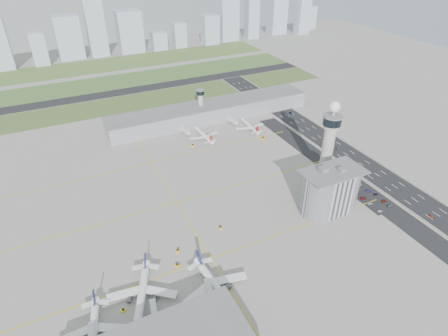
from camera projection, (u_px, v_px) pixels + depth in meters
name	position (u px, v px, depth m)	size (l,w,h in m)	color
ground	(246.00, 211.00, 258.13)	(1000.00, 1000.00, 0.00)	#9D9A92
grass_strip_0	(134.00, 102.00, 421.35)	(480.00, 50.00, 0.08)	#465B2B
grass_strip_1	(119.00, 82.00, 478.23)	(480.00, 60.00, 0.08)	#41612E
grass_strip_2	(107.00, 65.00, 538.90)	(480.00, 70.00, 0.08)	#506E34
runway	(127.00, 91.00, 449.40)	(480.00, 22.00, 0.10)	black
highway	(371.00, 171.00, 300.57)	(28.00, 500.00, 0.10)	black
barrier_left	(358.00, 175.00, 295.10)	(0.60, 500.00, 1.20)	#9E9E99
barrier_right	(384.00, 166.00, 305.44)	(0.60, 500.00, 1.20)	#9E9E99
landside_road	(356.00, 185.00, 283.76)	(18.00, 260.00, 0.08)	black
parking_lot	(366.00, 195.00, 273.91)	(20.00, 44.00, 0.10)	black
taxiway_line_h_0	(211.00, 258.00, 220.61)	(260.00, 0.60, 0.01)	yellow
taxiway_line_h_1	(177.00, 202.00, 266.11)	(260.00, 0.60, 0.01)	yellow
taxiway_line_h_2	(152.00, 163.00, 311.61)	(260.00, 0.60, 0.01)	yellow
taxiway_line_v	(177.00, 202.00, 266.11)	(0.60, 260.00, 0.01)	yellow
control_tower	(329.00, 139.00, 271.96)	(14.00, 14.00, 64.50)	#ADAAA5
secondary_tower	(201.00, 102.00, 372.86)	(8.60, 8.60, 31.90)	#ADAAA5
admin_building	(330.00, 190.00, 252.43)	(42.00, 24.00, 33.50)	#B2B2B7
terminal_pier	(211.00, 111.00, 380.89)	(210.00, 32.00, 15.80)	gray
airplane_near_a	(92.00, 331.00, 174.64)	(40.16, 34.14, 11.25)	white
airplane_near_b	(141.00, 291.00, 192.97)	(44.02, 37.42, 12.33)	white
airplane_near_c	(216.00, 284.00, 196.96)	(44.73, 38.02, 12.52)	white
airplane_far_a	(204.00, 133.00, 346.47)	(34.66, 29.46, 9.70)	white
airplane_far_b	(250.00, 124.00, 362.56)	(35.35, 30.05, 9.90)	white
jet_bridge_near_1	(156.00, 326.00, 179.69)	(14.00, 3.00, 5.70)	silver
jet_bridge_near_2	(213.00, 303.00, 190.77)	(14.00, 3.00, 5.70)	silver
jet_bridge_far_0	(182.00, 129.00, 357.44)	(14.00, 3.00, 5.70)	silver
jet_bridge_far_1	(228.00, 120.00, 375.90)	(14.00, 3.00, 5.70)	silver
tug_0	(123.00, 310.00, 189.66)	(1.90, 2.76, 1.60)	yellow
tug_1	(178.00, 251.00, 224.86)	(2.02, 2.94, 1.71)	#F0A816
tug_2	(177.00, 265.00, 215.23)	(1.93, 2.81, 1.64)	#DCA405
tug_3	(221.00, 227.00, 242.48)	(1.90, 2.76, 1.60)	gold
tug_4	(193.00, 145.00, 334.46)	(2.26, 3.29, 1.91)	orange
tug_5	(263.00, 138.00, 346.13)	(2.52, 3.66, 2.13)	#D9A805
car_lot_0	(380.00, 211.00, 256.88)	(1.45, 3.61, 1.23)	silver
car_lot_1	(370.00, 203.00, 263.94)	(1.38, 3.95, 1.30)	slate
car_lot_2	(364.00, 198.00, 269.21)	(2.05, 4.44, 1.23)	maroon
car_lot_3	(357.00, 193.00, 274.05)	(1.68, 4.13, 1.20)	#232428
car_lot_4	(353.00, 190.00, 277.76)	(1.40, 3.47, 1.18)	#182B4D
car_lot_5	(342.00, 183.00, 286.07)	(1.15, 3.31, 1.09)	silver
car_lot_6	(390.00, 206.00, 261.74)	(1.99, 4.32, 1.20)	slate
car_lot_7	(384.00, 201.00, 266.17)	(1.73, 4.26, 1.24)	maroon
car_lot_8	(376.00, 194.00, 273.17)	(1.43, 3.56, 1.21)	#22242D
car_lot_9	(369.00, 191.00, 276.57)	(1.33, 3.80, 1.25)	navy
car_lot_10	(360.00, 185.00, 283.59)	(1.84, 3.98, 1.11)	silver
car_lot_11	(354.00, 179.00, 290.14)	(1.68, 4.14, 1.20)	gray
car_hw_0	(432.00, 217.00, 251.83)	(1.54, 3.83, 1.30)	#B53722
car_hw_1	(337.00, 148.00, 330.77)	(1.36, 3.90, 1.28)	#27292E
car_hw_2	(291.00, 113.00, 395.01)	(2.04, 4.42, 1.23)	#18214A
car_hw_4	(254.00, 96.00, 434.83)	(1.45, 3.60, 1.23)	slate
skyline_bldg_6	(39.00, 49.00, 524.99)	(20.04, 16.03, 45.20)	#9EADC1
skyline_bldg_7	(69.00, 37.00, 551.06)	(35.76, 28.61, 61.22)	#9EADC1
skyline_bldg_8	(96.00, 27.00, 555.84)	(26.33, 21.06, 83.39)	#9EADC1
skyline_bldg_9	(130.00, 31.00, 580.47)	(36.96, 29.57, 62.11)	#9EADC1
skyline_bldg_10	(159.00, 41.00, 599.03)	(23.01, 18.41, 27.75)	#9EADC1
skyline_bldg_11	(179.00, 35.00, 608.68)	(20.22, 16.18, 38.97)	#9EADC1
skyline_bldg_12	(210.00, 29.00, 624.90)	(26.14, 20.92, 46.89)	#9EADC1
skyline_bldg_13	(228.00, 15.00, 639.21)	(32.26, 25.81, 81.20)	#9EADC1
skyline_bldg_14	(252.00, 18.00, 653.38)	(21.59, 17.28, 68.75)	#9EADC1
skyline_bldg_15	(277.00, 16.00, 683.21)	(30.25, 24.20, 63.40)	#9EADC1
skyline_bldg_16	(303.00, 13.00, 681.92)	(23.04, 18.43, 71.56)	#9EADC1
skyline_bldg_17	(309.00, 18.00, 724.33)	(22.64, 18.11, 41.06)	#9EADC1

